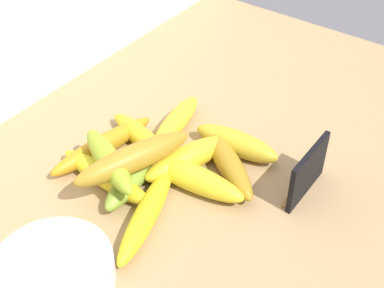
{
  "coord_description": "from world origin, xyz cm",
  "views": [
    {
      "loc": [
        -52.65,
        -33.73,
        62.32
      ],
      "look_at": [
        -0.93,
        3.77,
        8.0
      ],
      "focal_mm": 50.37,
      "sensor_mm": 36.0,
      "label": 1
    }
  ],
  "objects_px": {
    "banana_8": "(147,213)",
    "banana_9": "(134,175)",
    "fruit_bowl": "(53,273)",
    "banana_7": "(191,177)",
    "banana_11": "(133,158)",
    "banana_1": "(146,141)",
    "banana_10": "(109,161)",
    "banana_4": "(187,159)",
    "banana_0": "(103,145)",
    "chalkboard_sign": "(307,173)",
    "banana_3": "(106,177)",
    "banana_5": "(176,121)",
    "banana_2": "(228,163)",
    "banana_6": "(237,143)"
  },
  "relations": [
    {
      "from": "banana_7",
      "to": "banana_11",
      "type": "relative_size",
      "value": 0.94
    },
    {
      "from": "banana_0",
      "to": "banana_11",
      "type": "xyz_separation_m",
      "value": [
        -0.03,
        -0.09,
        0.04
      ]
    },
    {
      "from": "banana_0",
      "to": "banana_8",
      "type": "distance_m",
      "value": 0.17
    },
    {
      "from": "banana_4",
      "to": "banana_10",
      "type": "distance_m",
      "value": 0.13
    },
    {
      "from": "banana_3",
      "to": "banana_0",
      "type": "bearing_deg",
      "value": 46.81
    },
    {
      "from": "banana_2",
      "to": "banana_11",
      "type": "xyz_separation_m",
      "value": [
        -0.11,
        0.1,
        0.04
      ]
    },
    {
      "from": "chalkboard_sign",
      "to": "banana_1",
      "type": "bearing_deg",
      "value": 103.89
    },
    {
      "from": "banana_1",
      "to": "banana_5",
      "type": "xyz_separation_m",
      "value": [
        0.07,
        -0.01,
        0.0
      ]
    },
    {
      "from": "chalkboard_sign",
      "to": "banana_11",
      "type": "distance_m",
      "value": 0.26
    },
    {
      "from": "banana_1",
      "to": "banana_7",
      "type": "xyz_separation_m",
      "value": [
        -0.03,
        -0.11,
        0.0
      ]
    },
    {
      "from": "banana_11",
      "to": "chalkboard_sign",
      "type": "bearing_deg",
      "value": -56.47
    },
    {
      "from": "banana_6",
      "to": "banana_7",
      "type": "distance_m",
      "value": 0.11
    },
    {
      "from": "banana_7",
      "to": "banana_5",
      "type": "bearing_deg",
      "value": 46.0
    },
    {
      "from": "banana_4",
      "to": "banana_8",
      "type": "bearing_deg",
      "value": -170.99
    },
    {
      "from": "banana_1",
      "to": "banana_10",
      "type": "xyz_separation_m",
      "value": [
        -0.1,
        -0.01,
        0.04
      ]
    },
    {
      "from": "banana_3",
      "to": "banana_2",
      "type": "bearing_deg",
      "value": -45.11
    },
    {
      "from": "banana_0",
      "to": "banana_5",
      "type": "relative_size",
      "value": 1.33
    },
    {
      "from": "banana_6",
      "to": "banana_9",
      "type": "xyz_separation_m",
      "value": [
        -0.16,
        0.09,
        -0.0
      ]
    },
    {
      "from": "banana_8",
      "to": "banana_10",
      "type": "relative_size",
      "value": 1.24
    },
    {
      "from": "banana_7",
      "to": "banana_9",
      "type": "bearing_deg",
      "value": 122.07
    },
    {
      "from": "banana_1",
      "to": "banana_6",
      "type": "height_order",
      "value": "banana_6"
    },
    {
      "from": "banana_5",
      "to": "banana_10",
      "type": "height_order",
      "value": "banana_10"
    },
    {
      "from": "banana_5",
      "to": "banana_10",
      "type": "xyz_separation_m",
      "value": [
        -0.17,
        -0.0,
        0.04
      ]
    },
    {
      "from": "banana_0",
      "to": "banana_7",
      "type": "height_order",
      "value": "banana_7"
    },
    {
      "from": "fruit_bowl",
      "to": "banana_4",
      "type": "xyz_separation_m",
      "value": [
        0.27,
        -0.01,
        0.0
      ]
    },
    {
      "from": "fruit_bowl",
      "to": "banana_2",
      "type": "relative_size",
      "value": 0.92
    },
    {
      "from": "banana_5",
      "to": "banana_1",
      "type": "bearing_deg",
      "value": 171.7
    },
    {
      "from": "banana_5",
      "to": "banana_11",
      "type": "xyz_separation_m",
      "value": [
        -0.15,
        -0.03,
        0.04
      ]
    },
    {
      "from": "banana_7",
      "to": "banana_10",
      "type": "xyz_separation_m",
      "value": [
        -0.07,
        0.1,
        0.03
      ]
    },
    {
      "from": "fruit_bowl",
      "to": "banana_5",
      "type": "height_order",
      "value": "fruit_bowl"
    },
    {
      "from": "banana_11",
      "to": "banana_9",
      "type": "bearing_deg",
      "value": 58.07
    },
    {
      "from": "fruit_bowl",
      "to": "banana_9",
      "type": "distance_m",
      "value": 0.2
    },
    {
      "from": "banana_4",
      "to": "banana_10",
      "type": "xyz_separation_m",
      "value": [
        -0.1,
        0.07,
        0.03
      ]
    },
    {
      "from": "banana_9",
      "to": "banana_3",
      "type": "bearing_deg",
      "value": 128.38
    },
    {
      "from": "banana_2",
      "to": "banana_4",
      "type": "relative_size",
      "value": 1.09
    },
    {
      "from": "banana_5",
      "to": "banana_11",
      "type": "height_order",
      "value": "banana_11"
    },
    {
      "from": "banana_2",
      "to": "banana_10",
      "type": "distance_m",
      "value": 0.19
    },
    {
      "from": "chalkboard_sign",
      "to": "banana_5",
      "type": "height_order",
      "value": "chalkboard_sign"
    },
    {
      "from": "banana_3",
      "to": "banana_10",
      "type": "distance_m",
      "value": 0.04
    },
    {
      "from": "banana_7",
      "to": "banana_11",
      "type": "height_order",
      "value": "banana_11"
    },
    {
      "from": "banana_1",
      "to": "banana_3",
      "type": "xyz_separation_m",
      "value": [
        -0.1,
        -0.01,
        0.0
      ]
    },
    {
      "from": "banana_0",
      "to": "fruit_bowl",
      "type": "bearing_deg",
      "value": -150.97
    },
    {
      "from": "chalkboard_sign",
      "to": "banana_9",
      "type": "xyz_separation_m",
      "value": [
        -0.14,
        0.22,
        -0.02
      ]
    },
    {
      "from": "chalkboard_sign",
      "to": "banana_3",
      "type": "distance_m",
      "value": 0.31
    },
    {
      "from": "banana_8",
      "to": "banana_9",
      "type": "bearing_deg",
      "value": 53.32
    },
    {
      "from": "banana_0",
      "to": "banana_9",
      "type": "bearing_deg",
      "value": -105.78
    },
    {
      "from": "banana_2",
      "to": "chalkboard_sign",
      "type": "bearing_deg",
      "value": -75.04
    },
    {
      "from": "banana_1",
      "to": "banana_4",
      "type": "distance_m",
      "value": 0.09
    },
    {
      "from": "chalkboard_sign",
      "to": "banana_3",
      "type": "xyz_separation_m",
      "value": [
        -0.17,
        0.26,
        -0.02
      ]
    },
    {
      "from": "fruit_bowl",
      "to": "banana_7",
      "type": "bearing_deg",
      "value": -9.29
    }
  ]
}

